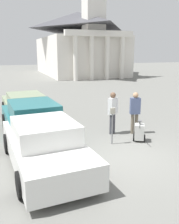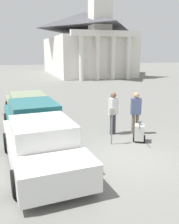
# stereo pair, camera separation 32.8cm
# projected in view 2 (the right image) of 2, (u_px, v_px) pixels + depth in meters

# --- Properties ---
(ground_plane) EXTENTS (120.00, 120.00, 0.00)m
(ground_plane) POSITION_uv_depth(u_px,v_px,m) (121.00, 157.00, 8.40)
(ground_plane) COLOR slate
(parked_car_white) EXTENTS (2.34, 4.99, 1.47)m
(parked_car_white) POSITION_uv_depth(u_px,v_px,m) (42.00, 145.00, 7.65)
(parked_car_white) COLOR silver
(parked_car_white) RESTS_ON ground_plane
(parked_car_teal) EXTENTS (2.34, 5.40, 1.55)m
(parked_car_teal) POSITION_uv_depth(u_px,v_px,m) (34.00, 122.00, 9.99)
(parked_car_teal) COLOR #23666B
(parked_car_teal) RESTS_ON ground_plane
(parked_car_sage) EXTENTS (2.25, 5.20, 1.39)m
(parked_car_sage) POSITION_uv_depth(u_px,v_px,m) (28.00, 107.00, 12.84)
(parked_car_sage) COLOR gray
(parked_car_sage) RESTS_ON ground_plane
(parking_meter) EXTENTS (0.18, 0.09, 1.42)m
(parking_meter) POSITION_uv_depth(u_px,v_px,m) (112.00, 119.00, 9.30)
(parking_meter) COLOR slate
(parking_meter) RESTS_ON ground_plane
(person_worker) EXTENTS (0.47, 0.40, 1.80)m
(person_worker) POSITION_uv_depth(u_px,v_px,m) (113.00, 110.00, 10.50)
(person_worker) COLOR #3F3F47
(person_worker) RESTS_ON ground_plane
(person_supervisor) EXTENTS (0.46, 0.32, 1.80)m
(person_supervisor) POSITION_uv_depth(u_px,v_px,m) (136.00, 111.00, 10.49)
(person_supervisor) COLOR #665B4C
(person_supervisor) RESTS_ON ground_plane
(equipment_cart) EXTENTS (0.67, 0.95, 1.00)m
(equipment_cart) POSITION_uv_depth(u_px,v_px,m) (139.00, 132.00, 9.72)
(equipment_cart) COLOR #B2B2AD
(equipment_cart) RESTS_ON ground_plane
(church) EXTENTS (10.38, 17.51, 20.75)m
(church) POSITION_uv_depth(u_px,v_px,m) (86.00, 41.00, 37.43)
(church) COLOR silver
(church) RESTS_ON ground_plane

